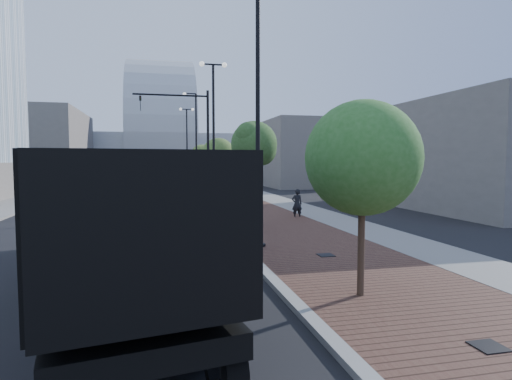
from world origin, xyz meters
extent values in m
cube|color=#4C2D23|center=(3.50, 40.00, 0.06)|extent=(7.00, 140.00, 0.12)
cube|color=slate|center=(6.20, 40.00, 0.07)|extent=(2.40, 140.00, 0.13)
cube|color=gray|center=(0.00, 40.00, 0.07)|extent=(0.30, 140.00, 0.14)
cube|color=slate|center=(-13.00, 40.00, 0.06)|extent=(4.00, 140.00, 0.12)
cube|color=black|center=(-4.99, 11.01, 1.64)|extent=(2.81, 2.89, 2.50)
cube|color=black|center=(-5.26, 12.49, 0.82)|extent=(2.36, 0.88, 1.25)
cube|color=black|center=(-4.73, 9.54, 1.01)|extent=(2.50, 1.18, 0.48)
cube|color=black|center=(-3.75, 4.12, 1.01)|extent=(3.84, 9.12, 0.34)
cube|color=black|center=(-3.75, 4.12, 1.40)|extent=(3.94, 9.14, 0.12)
cube|color=black|center=(-4.94, 3.91, 2.36)|extent=(1.68, 8.73, 1.92)
cube|color=black|center=(-2.57, 4.34, 2.36)|extent=(1.68, 8.73, 1.92)
cube|color=black|center=(-2.95, -0.35, 2.36)|extent=(2.39, 0.54, 1.92)
cube|color=black|center=(-4.56, 8.59, 2.36)|extent=(2.39, 0.54, 1.92)
cylinder|color=black|center=(-5.88, 10.24, 0.53)|extent=(0.47, 1.09, 1.06)
cylinder|color=silver|center=(-5.88, 10.24, 0.53)|extent=(0.42, 0.63, 0.58)
cylinder|color=black|center=(-3.89, 10.60, 0.53)|extent=(0.47, 1.09, 1.06)
cylinder|color=silver|center=(-3.89, 10.60, 0.53)|extent=(0.42, 0.63, 0.58)
cylinder|color=black|center=(-6.16, 11.82, 0.53)|extent=(0.47, 1.09, 1.06)
cylinder|color=silver|center=(-6.16, 11.82, 0.53)|extent=(0.42, 0.63, 0.58)
cylinder|color=black|center=(-4.18, 12.17, 0.53)|extent=(0.47, 1.09, 1.06)
cylinder|color=silver|center=(-4.18, 12.17, 0.53)|extent=(0.42, 0.63, 0.58)
cylinder|color=black|center=(-2.08, 0.56, 0.53)|extent=(0.47, 1.09, 1.06)
cylinder|color=silver|center=(-2.08, 0.56, 0.53)|extent=(0.42, 0.63, 0.58)
cylinder|color=black|center=(-4.29, 1.38, 0.53)|extent=(0.47, 1.09, 1.06)
cylinder|color=silver|center=(-4.29, 1.38, 0.53)|extent=(0.42, 0.63, 0.58)
cylinder|color=black|center=(-2.30, 1.74, 0.53)|extent=(0.47, 1.09, 1.06)
cylinder|color=silver|center=(-2.30, 1.74, 0.53)|extent=(0.42, 0.63, 0.58)
cylinder|color=black|center=(-5.31, 7.09, 0.53)|extent=(0.47, 1.09, 1.06)
cylinder|color=silver|center=(-5.31, 7.09, 0.53)|extent=(0.42, 0.63, 0.58)
cylinder|color=black|center=(-3.32, 7.45, 0.53)|extent=(0.47, 1.09, 1.06)
cylinder|color=silver|center=(-3.32, 7.45, 0.53)|extent=(0.42, 0.63, 0.58)
cylinder|color=black|center=(-5.53, 8.27, 0.53)|extent=(0.47, 1.09, 1.06)
cylinder|color=silver|center=(-5.53, 8.27, 0.53)|extent=(0.42, 0.63, 0.58)
cylinder|color=black|center=(-3.54, 8.63, 0.53)|extent=(0.47, 1.09, 1.06)
cylinder|color=silver|center=(-3.54, 8.63, 0.53)|extent=(0.42, 0.63, 0.58)
imported|color=white|center=(-2.74, 21.37, 0.70)|extent=(2.79, 4.52, 1.40)
imported|color=black|center=(-5.94, 41.29, 0.71)|extent=(3.51, 5.53, 1.42)
imported|color=black|center=(-4.33, 42.25, 0.76)|extent=(2.34, 5.29, 1.51)
imported|color=black|center=(4.53, 17.31, 0.82)|extent=(0.60, 0.40, 1.63)
cylinder|color=black|center=(0.60, 10.00, 0.10)|extent=(0.56, 0.56, 0.20)
cylinder|color=black|center=(0.60, 10.00, 4.62)|extent=(0.16, 0.16, 9.00)
cylinder|color=black|center=(0.60, 22.00, 0.10)|extent=(0.56, 0.56, 0.20)
cylinder|color=black|center=(0.60, 22.00, 4.62)|extent=(0.16, 0.16, 9.00)
cylinder|color=black|center=(0.60, 22.00, 9.12)|extent=(1.40, 0.10, 0.10)
sphere|color=silver|center=(-0.10, 22.00, 9.12)|extent=(0.32, 0.32, 0.32)
sphere|color=silver|center=(1.30, 22.00, 9.12)|extent=(0.32, 0.32, 0.32)
cylinder|color=black|center=(0.60, 34.00, 0.10)|extent=(0.56, 0.56, 0.20)
cylinder|color=black|center=(0.60, 34.00, 4.62)|extent=(0.16, 0.16, 9.00)
cylinder|color=black|center=(0.10, 34.00, 9.12)|extent=(1.00, 0.10, 0.10)
sphere|color=silver|center=(-0.40, 34.00, 9.05)|extent=(0.32, 0.32, 0.32)
cylinder|color=black|center=(0.60, 46.00, 0.10)|extent=(0.56, 0.56, 0.20)
cylinder|color=black|center=(0.60, 46.00, 4.62)|extent=(0.16, 0.16, 9.00)
cylinder|color=black|center=(0.60, 46.00, 9.12)|extent=(1.40, 0.10, 0.10)
sphere|color=silver|center=(-0.10, 46.00, 9.12)|extent=(0.32, 0.32, 0.32)
sphere|color=silver|center=(1.30, 46.00, 9.12)|extent=(0.32, 0.32, 0.32)
cylinder|color=black|center=(0.60, 25.00, 4.00)|extent=(0.18, 0.18, 8.00)
cylinder|color=black|center=(-1.90, 25.00, 7.60)|extent=(5.00, 0.12, 0.12)
imported|color=black|center=(-3.90, 25.00, 7.00)|extent=(0.16, 0.20, 1.00)
cylinder|color=#382619|center=(1.60, 4.00, 1.52)|extent=(0.16, 0.16, 3.04)
sphere|color=#2C6522|center=(1.60, 4.00, 3.26)|extent=(2.60, 2.60, 2.60)
sphere|color=#2C6522|center=(2.00, 4.30, 3.04)|extent=(1.82, 1.82, 1.82)
sphere|color=#2C6522|center=(1.30, 3.70, 3.56)|extent=(1.56, 1.56, 1.56)
cylinder|color=#382619|center=(1.60, 15.00, 1.85)|extent=(0.16, 0.16, 3.70)
sphere|color=#274E1B|center=(1.60, 15.00, 3.97)|extent=(2.19, 2.19, 2.19)
sphere|color=#274E1B|center=(2.00, 15.30, 3.70)|extent=(1.53, 1.53, 1.53)
sphere|color=#274E1B|center=(1.30, 14.70, 4.34)|extent=(1.32, 1.32, 1.32)
cylinder|color=#382619|center=(1.60, 27.00, 1.67)|extent=(0.16, 0.16, 3.35)
sphere|color=#3E5E20|center=(1.60, 27.00, 3.59)|extent=(2.56, 2.56, 2.56)
sphere|color=#3E5E20|center=(2.00, 27.30, 3.35)|extent=(1.79, 1.79, 1.79)
sphere|color=#3E5E20|center=(1.30, 26.70, 3.92)|extent=(1.53, 1.53, 1.53)
cylinder|color=#382619|center=(1.60, 39.00, 1.74)|extent=(0.16, 0.16, 3.48)
sphere|color=#486422|center=(1.60, 39.00, 3.73)|extent=(2.15, 2.15, 2.15)
sphere|color=#486422|center=(2.00, 39.30, 3.48)|extent=(1.51, 1.51, 1.51)
sphere|color=#486422|center=(1.30, 38.70, 4.07)|extent=(1.29, 1.29, 1.29)
cube|color=#9FA4A9|center=(-2.00, 85.00, 4.00)|extent=(50.00, 28.00, 8.00)
cube|color=#66615C|center=(-20.00, 60.00, 5.00)|extent=(14.00, 20.00, 10.00)
cube|color=#68625D|center=(16.00, 50.00, 4.00)|extent=(12.00, 22.00, 8.00)
cube|color=#605B56|center=(18.00, 20.00, 3.50)|extent=(10.00, 16.00, 7.00)
cube|color=black|center=(2.40, 1.00, 0.13)|extent=(0.50, 0.50, 0.02)
cube|color=black|center=(2.40, 8.00, 0.13)|extent=(0.50, 0.50, 0.02)
cube|color=black|center=(2.40, 19.00, 0.13)|extent=(0.50, 0.50, 0.02)
camera|label=1|loc=(-2.91, -4.82, 3.21)|focal=30.01mm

